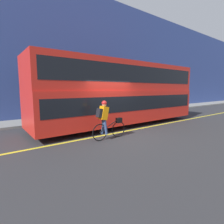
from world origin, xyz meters
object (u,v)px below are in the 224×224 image
bus (121,91)px  street_sign_post (124,96)px  cyclist_on_bike (106,119)px  trash_bin (75,110)px

bus → street_sign_post: bearing=47.5°
bus → cyclist_on_bike: 3.43m
cyclist_on_bike → bus: bearing=39.1°
trash_bin → cyclist_on_bike: bearing=-102.4°
bus → street_sign_post: size_ratio=4.01×
trash_bin → street_sign_post: size_ratio=0.40×
cyclist_on_bike → trash_bin: cyclist_on_bike is taller
bus → cyclist_on_bike: bearing=-140.9°
bus → cyclist_on_bike: (-2.52, -2.05, -1.10)m
bus → trash_bin: 4.10m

